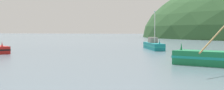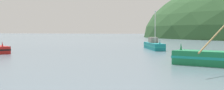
{
  "view_description": "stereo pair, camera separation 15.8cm",
  "coord_description": "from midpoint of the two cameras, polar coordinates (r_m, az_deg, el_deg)",
  "views": [
    {
      "loc": [
        7.82,
        -5.73,
        3.13
      ],
      "look_at": [
        -1.84,
        31.13,
        1.4
      ],
      "focal_mm": 51.5,
      "sensor_mm": 36.0,
      "label": 1
    },
    {
      "loc": [
        7.97,
        -5.69,
        3.13
      ],
      "look_at": [
        -1.84,
        31.13,
        1.4
      ],
      "focal_mm": 51.5,
      "sensor_mm": 36.0,
      "label": 2
    }
  ],
  "objects": [
    {
      "name": "fishing_boat_teal",
      "position": [
        53.48,
        7.5,
        -0.05
      ],
      "size": [
        4.84,
        10.03,
        6.26
      ],
      "rotation": [
        0.0,
        0.0,
        5.04
      ],
      "color": "#147F84",
      "rests_on": "ground"
    }
  ]
}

